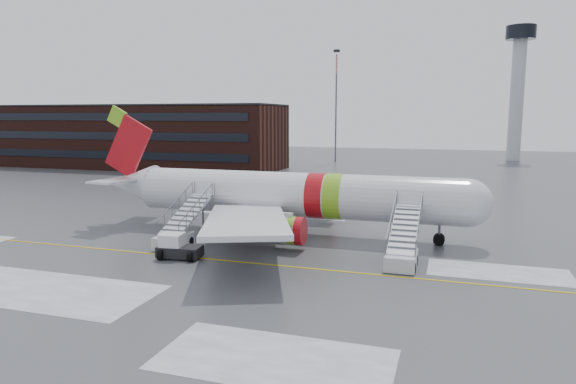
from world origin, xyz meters
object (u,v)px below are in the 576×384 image
(airstair_aft, at_px, (178,232))
(pushback_tug, at_px, (177,247))
(airliner, at_px, (285,195))
(airstair_fwd, at_px, (403,250))

(airstair_aft, xyz_separation_m, pushback_tug, (1.72, -3.20, -0.28))
(airliner, height_order, pushback_tug, airliner)
(airliner, distance_m, airstair_fwd, 12.76)
(airstair_fwd, xyz_separation_m, pushback_tug, (-15.69, -3.20, -0.28))
(airliner, height_order, airstair_fwd, airliner)
(airstair_fwd, height_order, airstair_aft, same)
(airliner, xyz_separation_m, pushback_tug, (-4.99, -9.73, -2.64))
(pushback_tug, bearing_deg, airliner, 62.88)
(airstair_aft, height_order, pushback_tug, airstair_aft)
(airstair_aft, bearing_deg, airliner, 44.25)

